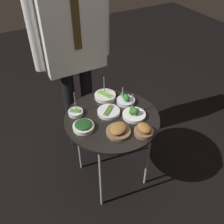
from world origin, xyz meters
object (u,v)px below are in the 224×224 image
bowl_asparagus_front_center (105,96)px  bowl_broccoli_near_rim (134,114)px  serving_cart (112,122)px  bowl_broccoli_back_left (126,100)px  bowl_asparagus_mid_right (109,112)px  bowl_asparagus_far_rim (76,112)px  waiter_figure (72,39)px  bowl_roast_center (118,130)px  bowl_spinach_mid_left (83,126)px  bowl_roast_back_right (144,130)px

bowl_asparagus_front_center → bowl_broccoli_near_rim: (0.08, -0.32, 0.01)m
serving_cart → bowl_broccoli_back_left: 0.22m
bowl_asparagus_mid_right → bowl_asparagus_far_rim: bearing=153.6°
waiter_figure → bowl_roast_center: bearing=-89.0°
bowl_roast_center → bowl_asparagus_front_center: size_ratio=1.01×
serving_cart → waiter_figure: (-0.05, 0.56, 0.46)m
bowl_asparagus_far_rim → bowl_broccoli_back_left: bearing=-8.4°
bowl_broccoli_near_rim → serving_cart: bearing=154.9°
bowl_asparagus_mid_right → bowl_broccoli_near_rim: (0.15, -0.12, 0.01)m
serving_cart → waiter_figure: bearing=95.6°
bowl_broccoli_back_left → bowl_broccoli_near_rim: (-0.03, -0.17, -0.00)m
bowl_roast_center → bowl_broccoli_back_left: bowl_broccoli_back_left is taller
bowl_broccoli_back_left → bowl_broccoli_near_rim: bowl_broccoli_near_rim is taller
bowl_roast_center → bowl_asparagus_mid_right: bowl_roast_center is taller
bowl_spinach_mid_left → waiter_figure: bearing=72.2°
serving_cart → bowl_broccoli_back_left: bearing=29.7°
serving_cart → bowl_roast_back_right: (0.11, -0.26, 0.08)m
serving_cart → bowl_broccoli_near_rim: (0.15, -0.07, 0.07)m
bowl_asparagus_front_center → serving_cart: bearing=-105.8°
bowl_asparagus_far_rim → serving_cart: bearing=-36.2°
bowl_broccoli_back_left → bowl_roast_center: bearing=-129.4°
waiter_figure → bowl_asparagus_mid_right: bearing=-83.9°
serving_cart → bowl_roast_center: size_ratio=4.04×
waiter_figure → bowl_asparagus_front_center: bearing=-68.0°
bowl_roast_center → bowl_asparagus_far_rim: (-0.18, 0.33, -0.01)m
bowl_broccoli_back_left → bowl_roast_back_right: bearing=-101.5°
bowl_asparagus_mid_right → bowl_broccoli_near_rim: bearing=-39.3°
bowl_asparagus_mid_right → bowl_asparagus_front_center: bearing=69.8°
serving_cart → bowl_asparagus_mid_right: bearing=91.4°
bowl_asparagus_far_rim → bowl_roast_center: bearing=-61.3°
serving_cart → bowl_roast_center: 0.19m
bowl_asparagus_mid_right → waiter_figure: size_ratio=0.10×
bowl_broccoli_back_left → bowl_spinach_mid_left: 0.44m
bowl_asparagus_far_rim → waiter_figure: bearing=66.6°
bowl_spinach_mid_left → bowl_broccoli_near_rim: (0.39, -0.06, 0.00)m
serving_cart → bowl_asparagus_front_center: bearing=74.2°
bowl_roast_center → bowl_roast_back_right: 0.18m
bowl_spinach_mid_left → bowl_asparagus_front_center: bowl_asparagus_front_center is taller
bowl_asparagus_far_rim → bowl_broccoli_near_rim: 0.44m
bowl_broccoli_near_rim → bowl_asparagus_far_rim: bearing=147.9°
bowl_broccoli_near_rim → waiter_figure: 0.76m
bowl_spinach_mid_left → waiter_figure: (0.18, 0.57, 0.39)m
bowl_asparagus_mid_right → waiter_figure: 0.64m
bowl_asparagus_mid_right → bowl_asparagus_front_center: (0.07, 0.19, 0.00)m
bowl_roast_back_right → bowl_asparagus_mid_right: bearing=109.4°
bowl_broccoli_near_rim → waiter_figure: waiter_figure is taller
bowl_spinach_mid_left → bowl_roast_center: bearing=-39.0°
bowl_asparagus_front_center → waiter_figure: 0.52m
bowl_asparagus_far_rim → bowl_broccoli_near_rim: bearing=-32.1°
bowl_broccoli_back_left → bowl_roast_back_right: 0.37m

